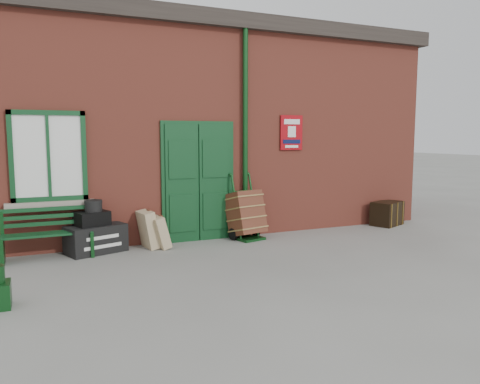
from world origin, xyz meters
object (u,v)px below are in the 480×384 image
dark_trunk (387,213)px  houdini_trunk (96,239)px  bench (48,232)px  porter_trolley (246,214)px

dark_trunk → houdini_trunk: bearing=156.8°
houdini_trunk → dark_trunk: size_ratio=1.30×
bench → houdini_trunk: bench is taller
bench → dark_trunk: (7.03, 0.08, -0.17)m
bench → houdini_trunk: size_ratio=1.45×
bench → porter_trolley: 3.56m
bench → dark_trunk: 7.03m
dark_trunk → bench: bearing=157.5°
porter_trolley → dark_trunk: 3.48m
bench → porter_trolley: bearing=0.8°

